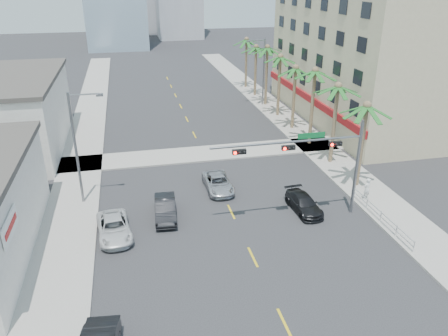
# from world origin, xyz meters

# --- Properties ---
(ground) EXTENTS (260.00, 260.00, 0.00)m
(ground) POSITION_xyz_m (0.00, 0.00, 0.00)
(ground) COLOR #262628
(ground) RESTS_ON ground
(sidewalk_right) EXTENTS (4.00, 120.00, 0.15)m
(sidewalk_right) POSITION_xyz_m (12.00, 20.00, 0.07)
(sidewalk_right) COLOR gray
(sidewalk_right) RESTS_ON ground
(sidewalk_left) EXTENTS (4.00, 120.00, 0.15)m
(sidewalk_left) POSITION_xyz_m (-12.00, 20.00, 0.07)
(sidewalk_left) COLOR gray
(sidewalk_left) RESTS_ON ground
(sidewalk_cross) EXTENTS (80.00, 4.00, 0.15)m
(sidewalk_cross) POSITION_xyz_m (0.00, 22.00, 0.07)
(sidewalk_cross) COLOR gray
(sidewalk_cross) RESTS_ON ground
(building_right) EXTENTS (15.25, 28.00, 15.00)m
(building_right) POSITION_xyz_m (21.99, 30.00, 7.50)
(building_right) COLOR #C4B48A
(building_right) RESTS_ON ground
(building_left_far) EXTENTS (11.00, 18.00, 7.20)m
(building_left_far) POSITION_xyz_m (-19.50, 28.00, 3.60)
(building_left_far) COLOR beige
(building_left_far) RESTS_ON ground
(traffic_signal_mast) EXTENTS (11.12, 0.54, 7.20)m
(traffic_signal_mast) POSITION_xyz_m (5.78, 7.95, 5.06)
(traffic_signal_mast) COLOR slate
(traffic_signal_mast) RESTS_ON ground
(palm_tree_0) EXTENTS (4.80, 4.80, 7.80)m
(palm_tree_0) POSITION_xyz_m (11.60, 12.00, 7.08)
(palm_tree_0) COLOR brown
(palm_tree_0) RESTS_ON ground
(palm_tree_1) EXTENTS (4.80, 4.80, 8.16)m
(palm_tree_1) POSITION_xyz_m (11.60, 17.20, 7.43)
(palm_tree_1) COLOR brown
(palm_tree_1) RESTS_ON ground
(palm_tree_2) EXTENTS (4.80, 4.80, 8.52)m
(palm_tree_2) POSITION_xyz_m (11.60, 22.40, 7.78)
(palm_tree_2) COLOR brown
(palm_tree_2) RESTS_ON ground
(palm_tree_3) EXTENTS (4.80, 4.80, 7.80)m
(palm_tree_3) POSITION_xyz_m (11.60, 27.60, 7.08)
(palm_tree_3) COLOR brown
(palm_tree_3) RESTS_ON ground
(palm_tree_4) EXTENTS (4.80, 4.80, 8.16)m
(palm_tree_4) POSITION_xyz_m (11.60, 32.80, 7.43)
(palm_tree_4) COLOR brown
(palm_tree_4) RESTS_ON ground
(palm_tree_5) EXTENTS (4.80, 4.80, 8.52)m
(palm_tree_5) POSITION_xyz_m (11.60, 38.00, 7.78)
(palm_tree_5) COLOR brown
(palm_tree_5) RESTS_ON ground
(palm_tree_6) EXTENTS (4.80, 4.80, 7.80)m
(palm_tree_6) POSITION_xyz_m (11.60, 43.20, 7.08)
(palm_tree_6) COLOR brown
(palm_tree_6) RESTS_ON ground
(palm_tree_7) EXTENTS (4.80, 4.80, 8.16)m
(palm_tree_7) POSITION_xyz_m (11.60, 48.40, 7.43)
(palm_tree_7) COLOR brown
(palm_tree_7) RESTS_ON ground
(streetlight_left) EXTENTS (2.55, 0.25, 9.00)m
(streetlight_left) POSITION_xyz_m (-11.00, 14.00, 5.06)
(streetlight_left) COLOR slate
(streetlight_left) RESTS_ON ground
(streetlight_right) EXTENTS (2.55, 0.25, 9.00)m
(streetlight_right) POSITION_xyz_m (11.00, 38.00, 5.06)
(streetlight_right) COLOR slate
(streetlight_right) RESTS_ON ground
(guardrail) EXTENTS (0.08, 8.08, 1.00)m
(guardrail) POSITION_xyz_m (10.30, 6.00, 0.67)
(guardrail) COLOR silver
(guardrail) RESTS_ON ground
(car_parked_far) EXTENTS (2.67, 4.93, 1.31)m
(car_parked_far) POSITION_xyz_m (-8.74, 8.52, 0.66)
(car_parked_far) COLOR silver
(car_parked_far) RESTS_ON ground
(car_lane_left) EXTENTS (1.83, 4.50, 1.45)m
(car_lane_left) POSITION_xyz_m (-5.00, 10.32, 0.73)
(car_lane_left) COLOR black
(car_lane_left) RESTS_ON ground
(car_lane_center) EXTENTS (2.16, 4.62, 1.28)m
(car_lane_center) POSITION_xyz_m (-0.20, 13.92, 0.64)
(car_lane_center) COLOR silver
(car_lane_center) RESTS_ON ground
(car_lane_right) EXTENTS (2.00, 4.39, 1.24)m
(car_lane_right) POSITION_xyz_m (5.50, 8.98, 0.62)
(car_lane_right) COLOR black
(car_lane_right) RESTS_ON ground
(pedestrian) EXTENTS (0.78, 0.68, 1.81)m
(pedestrian) POSITION_xyz_m (11.04, 9.46, 1.05)
(pedestrian) COLOR white
(pedestrian) RESTS_ON sidewalk_right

